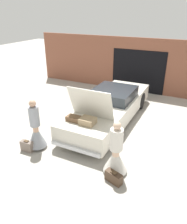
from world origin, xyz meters
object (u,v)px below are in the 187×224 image
Objects in this scene: person_left at (36,131)px; suitcase_beside_left_person at (27,146)px; person_right at (116,156)px; suitcase_beside_right_person at (114,177)px; car at (110,107)px.

suitcase_beside_left_person is at bearing -18.33° from person_left.
person_right is 3.75× the size of suitcase_beside_left_person.
person_left is 4.00× the size of suitcase_beside_left_person.
suitcase_beside_left_person is at bearing 178.61° from suitcase_beside_right_person.
suitcase_beside_left_person is 2.96m from suitcase_beside_right_person.
suitcase_beside_right_person is at bearing 92.24° from person_left.
person_left reaches higher than person_right.
person_left is 3.26× the size of suitcase_beside_right_person.
person_left is at bearing -115.09° from car.
car reaches higher than person_left.
person_right is 0.56m from suitcase_beside_right_person.
person_left is 2.85m from suitcase_beside_right_person.
suitcase_beside_right_person is (2.79, -0.38, -0.44)m from person_left.
person_right is (1.34, -2.87, -0.03)m from car.
suitcase_beside_right_person is (2.95, -0.07, -0.02)m from suitcase_beside_left_person.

